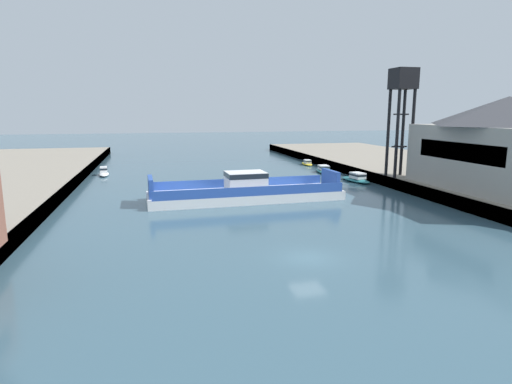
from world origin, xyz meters
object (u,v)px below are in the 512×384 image
(moored_boat_mid_right, at_px, (356,178))
(moored_boat_mid_left, at_px, (104,172))
(moored_boat_near_left, at_px, (324,170))
(chain_ferry, at_px, (246,191))
(warehouse_shed, at_px, (504,144))
(moored_boat_near_right, at_px, (307,163))
(crane_tower, at_px, (402,94))

(moored_boat_mid_right, bearing_deg, moored_boat_mid_left, 157.18)
(moored_boat_near_left, bearing_deg, moored_boat_mid_right, -84.62)
(chain_ferry, relative_size, warehouse_shed, 1.20)
(chain_ferry, xyz_separation_m, moored_boat_near_left, (18.74, 20.04, -0.58))
(moored_boat_near_right, bearing_deg, moored_boat_mid_left, -171.65)
(moored_boat_near_right, height_order, moored_boat_mid_left, moored_boat_mid_left)
(moored_boat_mid_right, bearing_deg, warehouse_shed, -61.37)
(moored_boat_near_right, bearing_deg, crane_tower, -82.78)
(moored_boat_mid_left, height_order, warehouse_shed, warehouse_shed)
(warehouse_shed, bearing_deg, moored_boat_near_left, 110.72)
(moored_boat_near_left, xyz_separation_m, moored_boat_mid_left, (-38.06, 5.85, 0.06))
(moored_boat_near_left, bearing_deg, warehouse_shed, -69.28)
(moored_boat_near_left, bearing_deg, crane_tower, -74.04)
(moored_boat_near_right, relative_size, moored_boat_mid_left, 1.08)
(moored_boat_mid_left, distance_m, warehouse_shed, 60.08)
(moored_boat_near_left, relative_size, crane_tower, 0.46)
(crane_tower, bearing_deg, moored_boat_mid_right, 122.97)
(moored_boat_near_left, xyz_separation_m, moored_boat_mid_right, (1.00, -10.58, 0.07))
(moored_boat_near_left, xyz_separation_m, warehouse_shed, (10.79, -28.52, 6.56))
(moored_boat_near_left, height_order, moored_boat_mid_right, moored_boat_mid_right)
(moored_boat_near_left, relative_size, warehouse_shed, 0.35)
(crane_tower, bearing_deg, warehouse_shed, -63.46)
(crane_tower, bearing_deg, moored_boat_near_right, 97.22)
(moored_boat_near_right, bearing_deg, warehouse_shed, -76.43)
(moored_boat_near_right, xyz_separation_m, crane_tower, (3.52, -27.77, 12.86))
(warehouse_shed, xyz_separation_m, crane_tower, (-6.16, 12.34, 6.21))
(chain_ferry, height_order, moored_boat_near_right, chain_ferry)
(moored_boat_mid_right, bearing_deg, chain_ferry, -154.38)
(moored_boat_near_right, relative_size, crane_tower, 0.36)
(moored_boat_mid_left, bearing_deg, moored_boat_mid_right, -22.82)
(moored_boat_near_left, bearing_deg, moored_boat_mid_left, 171.26)
(warehouse_shed, bearing_deg, moored_boat_mid_left, 144.87)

